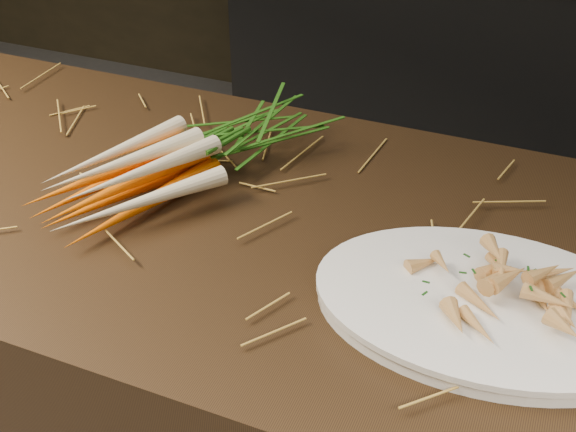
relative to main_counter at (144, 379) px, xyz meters
name	(u,v)px	position (x,y,z in m)	size (l,w,h in m)	color
main_counter	(144,379)	(0.00, 0.00, 0.00)	(2.40, 0.70, 0.90)	black
back_counter	(478,63)	(0.30, 1.88, -0.03)	(1.82, 0.62, 0.84)	black
straw_bedding	(111,175)	(0.00, 0.00, 0.46)	(1.40, 0.60, 0.02)	#B08731
root_veg_bunch	(200,145)	(0.12, 0.08, 0.50)	(0.33, 0.52, 0.09)	#E04200
serving_platter	(485,308)	(0.59, -0.09, 0.46)	(0.41, 0.27, 0.02)	white
roasted_veg_heap	(490,286)	(0.59, -0.09, 0.49)	(0.20, 0.15, 0.05)	#B07432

